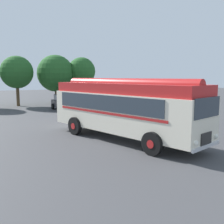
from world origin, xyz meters
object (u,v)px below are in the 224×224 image
(box_van, at_px, (111,95))
(car_mid_left, at_px, (88,101))
(vintage_bus, at_px, (123,107))
(car_near_left, at_px, (64,102))

(box_van, bearing_deg, car_mid_left, -172.00)
(vintage_bus, xyz_separation_m, car_near_left, (0.38, 14.47, -1.05))
(vintage_bus, bearing_deg, box_van, 67.58)
(car_mid_left, xyz_separation_m, box_van, (3.02, 0.42, 0.52))
(car_near_left, distance_m, car_mid_left, 2.80)
(vintage_bus, distance_m, car_mid_left, 14.97)
(vintage_bus, xyz_separation_m, car_mid_left, (3.18, 14.59, -1.05))
(box_van, bearing_deg, car_near_left, -174.58)
(vintage_bus, relative_size, box_van, 1.78)
(car_mid_left, relative_size, box_van, 0.76)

